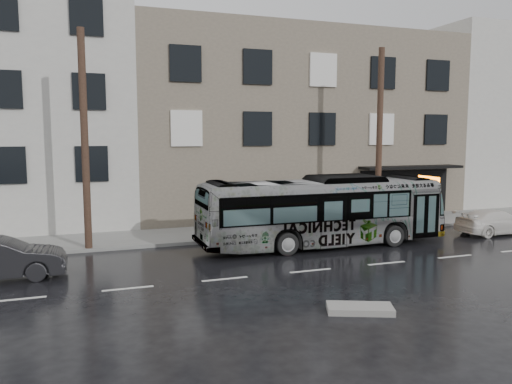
{
  "coord_description": "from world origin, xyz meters",
  "views": [
    {
      "loc": [
        -7.62,
        -18.4,
        4.86
      ],
      "look_at": [
        -0.34,
        2.5,
        2.33
      ],
      "focal_mm": 35.0,
      "sensor_mm": 36.0,
      "label": 1
    }
  ],
  "objects_px": {
    "utility_pole_rear": "(85,140)",
    "sign_post": "(396,203)",
    "white_sedan": "(495,222)",
    "utility_pole_front": "(379,139)",
    "bus": "(322,211)"
  },
  "relations": [
    {
      "from": "utility_pole_rear",
      "to": "sign_post",
      "type": "height_order",
      "value": "utility_pole_rear"
    },
    {
      "from": "white_sedan",
      "to": "utility_pole_front",
      "type": "bearing_deg",
      "value": 60.86
    },
    {
      "from": "utility_pole_front",
      "to": "sign_post",
      "type": "bearing_deg",
      "value": 0.0
    },
    {
      "from": "white_sedan",
      "to": "utility_pole_rear",
      "type": "bearing_deg",
      "value": 80.78
    },
    {
      "from": "bus",
      "to": "white_sedan",
      "type": "distance_m",
      "value": 9.37
    },
    {
      "from": "utility_pole_front",
      "to": "bus",
      "type": "height_order",
      "value": "utility_pole_front"
    },
    {
      "from": "utility_pole_front",
      "to": "sign_post",
      "type": "relative_size",
      "value": 3.75
    },
    {
      "from": "bus",
      "to": "utility_pole_front",
      "type": "bearing_deg",
      "value": -62.05
    },
    {
      "from": "sign_post",
      "to": "utility_pole_front",
      "type": "bearing_deg",
      "value": 180.0
    },
    {
      "from": "utility_pole_front",
      "to": "white_sedan",
      "type": "bearing_deg",
      "value": -27.89
    },
    {
      "from": "sign_post",
      "to": "white_sedan",
      "type": "height_order",
      "value": "sign_post"
    },
    {
      "from": "utility_pole_rear",
      "to": "white_sedan",
      "type": "xyz_separation_m",
      "value": [
        19.04,
        -2.67,
        -4.04
      ]
    },
    {
      "from": "utility_pole_front",
      "to": "bus",
      "type": "xyz_separation_m",
      "value": [
        -4.28,
        -2.27,
        -3.11
      ]
    },
    {
      "from": "bus",
      "to": "sign_post",
      "type": "bearing_deg",
      "value": -67.13
    },
    {
      "from": "utility_pole_front",
      "to": "white_sedan",
      "type": "xyz_separation_m",
      "value": [
        5.04,
        -2.67,
        -4.04
      ]
    }
  ]
}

